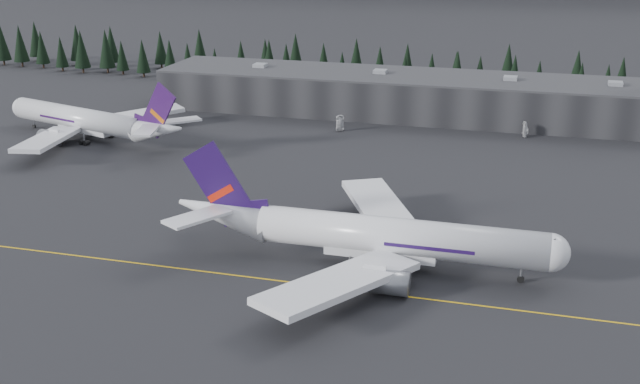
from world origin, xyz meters
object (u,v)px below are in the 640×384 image
(terminal, at_px, (411,95))
(jet_main, at_px, (365,234))
(gse_vehicle_b, at_px, (525,135))
(jet_parked, at_px, (92,121))
(gse_vehicle_a, at_px, (340,129))

(terminal, relative_size, jet_main, 2.24)
(terminal, xyz_separation_m, jet_main, (11.58, -116.38, -0.36))
(terminal, bearing_deg, gse_vehicle_b, -27.06)
(jet_main, height_order, jet_parked, jet_main)
(jet_main, distance_m, gse_vehicle_a, 94.60)
(jet_main, distance_m, jet_parked, 110.59)
(terminal, height_order, jet_main, jet_main)
(jet_main, bearing_deg, terminal, 95.58)
(terminal, relative_size, jet_parked, 2.49)
(jet_parked, relative_size, gse_vehicle_a, 13.11)
(jet_parked, bearing_deg, gse_vehicle_a, -139.28)
(terminal, distance_m, jet_parked, 96.96)
(jet_parked, distance_m, gse_vehicle_a, 70.09)
(jet_main, relative_size, jet_parked, 1.11)
(jet_main, xyz_separation_m, jet_parked, (-91.72, 61.79, -0.48))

